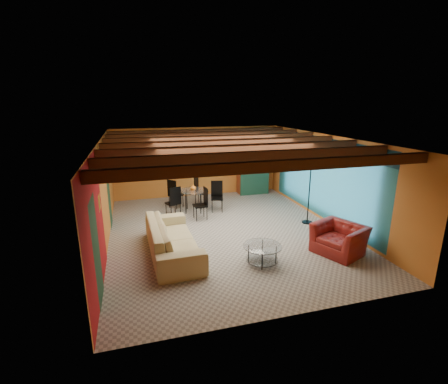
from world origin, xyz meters
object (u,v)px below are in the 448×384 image
object	(u,v)px
sofa	(173,238)
dining_table	(194,197)
armoire	(252,168)
vase	(193,179)
floor_lamp	(309,192)
coffee_table	(262,254)
armchair	(339,239)
potted_plant	(253,137)

from	to	relation	value
sofa	dining_table	xyz separation A→B (m)	(1.10, 3.02, 0.11)
armoire	vase	size ratio (longest dim) A/B	9.90
floor_lamp	vase	distance (m)	3.80
armoire	coffee_table	bearing A→B (deg)	-107.89
armchair	floor_lamp	distance (m)	2.19
coffee_table	vase	size ratio (longest dim) A/B	4.34
dining_table	floor_lamp	bearing A→B (deg)	-32.46
potted_plant	dining_table	bearing A→B (deg)	-149.02
coffee_table	dining_table	bearing A→B (deg)	101.59
floor_lamp	armchair	bearing A→B (deg)	-98.61
sofa	armoire	bearing A→B (deg)	-41.27
coffee_table	armchair	bearing A→B (deg)	-0.18
sofa	floor_lamp	bearing A→B (deg)	-78.96
sofa	coffee_table	distance (m)	2.23
coffee_table	dining_table	xyz separation A→B (m)	(-0.84, 4.11, 0.29)
armchair	coffee_table	size ratio (longest dim) A/B	1.27
dining_table	floor_lamp	size ratio (longest dim) A/B	1.01
sofa	dining_table	size ratio (longest dim) A/B	1.40
floor_lamp	potted_plant	world-z (taller)	potted_plant
sofa	potted_plant	size ratio (longest dim) A/B	5.65
dining_table	vase	xyz separation A→B (m)	(-0.00, 0.00, 0.63)
armchair	armoire	bearing A→B (deg)	157.63
sofa	floor_lamp	size ratio (longest dim) A/B	1.41
dining_table	vase	size ratio (longest dim) A/B	9.71
floor_lamp	vase	xyz separation A→B (m)	(-3.21, 2.04, 0.15)
armchair	armoire	xyz separation A→B (m)	(-0.14, 5.77, 0.65)
armchair	coffee_table	world-z (taller)	armchair
potted_plant	vase	distance (m)	3.42
floor_lamp	vase	bearing A→B (deg)	147.54
sofa	floor_lamp	world-z (taller)	floor_lamp
armchair	coffee_table	xyz separation A→B (m)	(-2.05, 0.01, -0.14)
sofa	coffee_table	xyz separation A→B (m)	(1.94, -1.09, -0.18)
potted_plant	coffee_table	bearing A→B (deg)	-108.39
dining_table	armoire	size ratio (longest dim) A/B	0.98
armchair	vase	size ratio (longest dim) A/B	5.53
coffee_table	floor_lamp	xyz separation A→B (m)	(2.37, 2.06, 0.77)
sofa	dining_table	world-z (taller)	dining_table
armoire	floor_lamp	distance (m)	3.72
floor_lamp	armoire	bearing A→B (deg)	96.94
floor_lamp	sofa	bearing A→B (deg)	-167.20
armchair	potted_plant	bearing A→B (deg)	157.63
dining_table	floor_lamp	distance (m)	3.83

